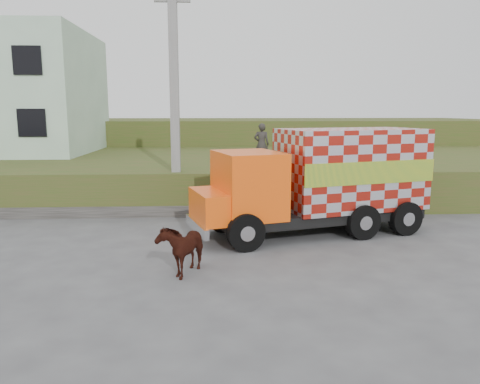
{
  "coord_description": "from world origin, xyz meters",
  "views": [
    {
      "loc": [
        0.4,
        -11.74,
        3.61
      ],
      "look_at": [
        1.08,
        1.51,
        1.3
      ],
      "focal_mm": 35.0,
      "sensor_mm": 36.0,
      "label": 1
    }
  ],
  "objects": [
    {
      "name": "retaining_strip",
      "position": [
        -2.0,
        4.2,
        0.2
      ],
      "size": [
        16.0,
        0.5,
        0.4
      ],
      "primitive_type": "cube",
      "color": "#595651",
      "rests_on": "ground"
    },
    {
      "name": "embankment",
      "position": [
        0.0,
        10.0,
        0.75
      ],
      "size": [
        40.0,
        12.0,
        1.5
      ],
      "primitive_type": "cube",
      "color": "#36511B",
      "rests_on": "ground"
    },
    {
      "name": "cargo_truck",
      "position": [
        3.54,
        1.77,
        1.59
      ],
      "size": [
        7.24,
        4.0,
        3.08
      ],
      "rotation": [
        0.0,
        0.0,
        0.28
      ],
      "color": "black",
      "rests_on": "ground"
    },
    {
      "name": "utility_pole",
      "position": [
        -1.0,
        4.6,
        4.08
      ],
      "size": [
        1.2,
        0.3,
        8.0
      ],
      "color": "gray",
      "rests_on": "ground"
    },
    {
      "name": "ground",
      "position": [
        0.0,
        0.0,
        0.0
      ],
      "size": [
        120.0,
        120.0,
        0.0
      ],
      "primitive_type": "plane",
      "color": "#474749",
      "rests_on": "ground"
    },
    {
      "name": "pedestrian",
      "position": [
        2.18,
        6.49,
        2.32
      ],
      "size": [
        0.65,
        0.47,
        1.63
      ],
      "primitive_type": "imported",
      "rotation": [
        0.0,
        0.0,
        3.0
      ],
      "color": "#292624",
      "rests_on": "embankment"
    },
    {
      "name": "embankment_far",
      "position": [
        0.0,
        22.0,
        1.5
      ],
      "size": [
        40.0,
        12.0,
        3.0
      ],
      "primitive_type": "cube",
      "color": "#36511B",
      "rests_on": "ground"
    },
    {
      "name": "cow",
      "position": [
        -0.37,
        -1.57,
        0.59
      ],
      "size": [
        1.14,
        1.55,
        1.19
      ],
      "primitive_type": "imported",
      "rotation": [
        0.0,
        0.0,
        -0.4
      ],
      "color": "#36120D",
      "rests_on": "ground"
    }
  ]
}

